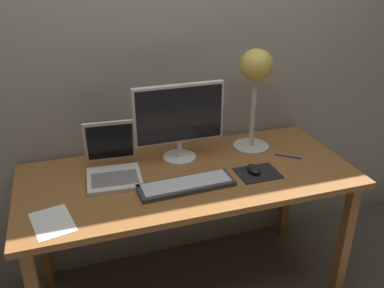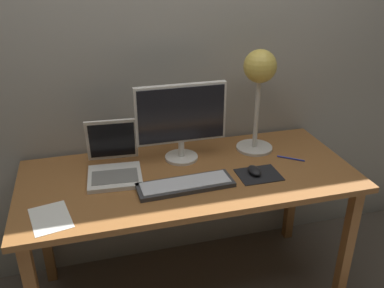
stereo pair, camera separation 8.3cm
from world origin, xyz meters
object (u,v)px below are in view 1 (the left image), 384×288
at_px(laptop, 112,161).
at_px(mouse, 254,169).
at_px(keyboard_main, 186,185).
at_px(desk_lamp, 256,76).
at_px(pen, 288,156).
at_px(monitor, 179,118).

xyz_separation_m(laptop, mouse, (0.64, -0.20, -0.05)).
distance_m(keyboard_main, desk_lamp, 0.66).
xyz_separation_m(desk_lamp, pen, (0.13, -0.16, -0.39)).
bearing_deg(pen, keyboard_main, -168.35).
bearing_deg(laptop, monitor, 7.54).
height_order(laptop, pen, laptop).
bearing_deg(mouse, monitor, 140.55).
height_order(monitor, keyboard_main, monitor).
distance_m(monitor, keyboard_main, 0.35).
distance_m(laptop, desk_lamp, 0.82).
distance_m(monitor, pen, 0.61).
bearing_deg(desk_lamp, monitor, -178.85).
height_order(desk_lamp, pen, desk_lamp).
distance_m(monitor, laptop, 0.38).
bearing_deg(laptop, pen, -6.87).
relative_size(laptop, desk_lamp, 0.59).
height_order(keyboard_main, laptop, laptop).
distance_m(mouse, pen, 0.26).
distance_m(desk_lamp, pen, 0.45).
bearing_deg(pen, mouse, -158.65).
distance_m(monitor, desk_lamp, 0.44).
bearing_deg(keyboard_main, mouse, 4.40).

